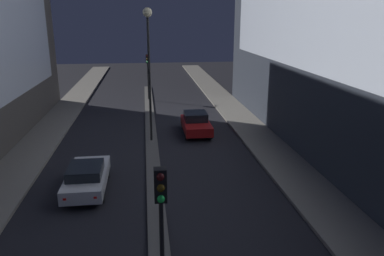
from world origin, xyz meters
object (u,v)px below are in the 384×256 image
Objects in this scene: street_lamp at (149,47)px; car_left_lane at (87,177)px; traffic_light_mid at (148,66)px; car_right_lane at (196,123)px; traffic_light_near at (161,213)px.

car_left_lane is (-3.34, -7.22, -5.73)m from street_lamp.
traffic_light_mid is at bearing 80.89° from car_left_lane.
street_lamp reaches higher than car_left_lane.
street_lamp reaches higher than car_right_lane.
traffic_light_near is 29.78m from traffic_light_mid.
street_lamp is at bearing -90.00° from traffic_light_mid.
street_lamp is at bearing 65.20° from car_left_lane.
car_right_lane is (3.34, 17.79, -2.74)m from traffic_light_near.
street_lamp is 6.79m from car_right_lane.
car_left_lane is at bearing 110.41° from traffic_light_near.
car_right_lane is at bearing 79.38° from traffic_light_near.
traffic_light_near is 1.10× the size of car_right_lane.
car_left_lane is at bearing -127.10° from car_right_lane.
street_lamp is (0.00, 16.19, 2.96)m from traffic_light_near.
traffic_light_near is at bearing -69.59° from car_left_lane.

